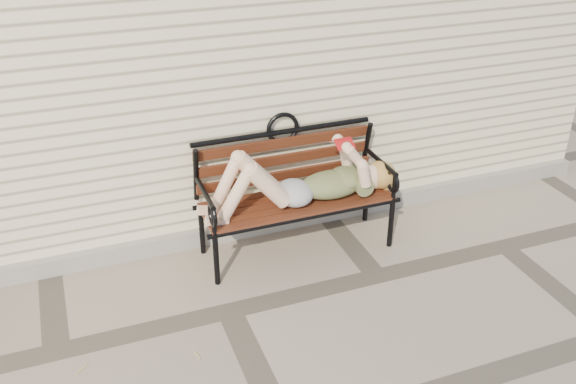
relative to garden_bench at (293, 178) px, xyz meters
name	(u,v)px	position (x,y,z in m)	size (l,w,h in m)	color
ground	(230,311)	(-0.78, -0.71, -0.64)	(80.00, 80.00, 0.00)	gray
house_wall	(142,21)	(-0.78, 2.29, 0.86)	(8.00, 4.00, 3.00)	#F3E8BE
foundation_strip	(198,237)	(-0.78, 0.26, -0.56)	(8.00, 0.10, 0.15)	gray
garden_bench	(293,178)	(0.00, 0.00, 0.00)	(1.76, 0.70, 1.14)	black
reading_woman	(300,181)	(0.01, -0.14, 0.04)	(1.66, 0.38, 0.52)	#0A384B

